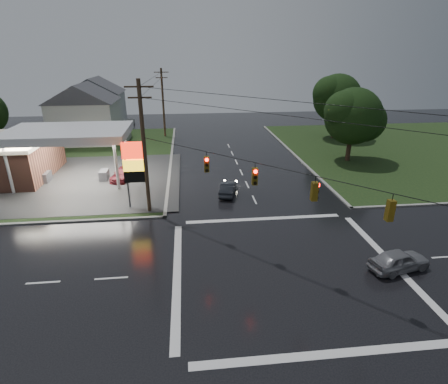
{
  "coord_description": "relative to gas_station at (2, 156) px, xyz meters",
  "views": [
    {
      "loc": [
        -6.05,
        -18.44,
        12.93
      ],
      "look_at": [
        -3.41,
        5.88,
        3.0
      ],
      "focal_mm": 28.0,
      "sensor_mm": 36.0,
      "label": 1
    }
  ],
  "objects": [
    {
      "name": "ground",
      "position": [
        25.68,
        -19.7,
        -2.55
      ],
      "size": [
        120.0,
        120.0,
        0.0
      ],
      "primitive_type": "plane",
      "color": "black",
      "rests_on": "ground"
    },
    {
      "name": "grass_nw",
      "position": [
        -0.32,
        6.3,
        -2.51
      ],
      "size": [
        36.0,
        36.0,
        0.08
      ],
      "primitive_type": "cube",
      "color": "black",
      "rests_on": "ground"
    },
    {
      "name": "grass_ne",
      "position": [
        51.68,
        6.3,
        -2.51
      ],
      "size": [
        36.0,
        36.0,
        0.08
      ],
      "primitive_type": "cube",
      "color": "black",
      "rests_on": "ground"
    },
    {
      "name": "gas_station",
      "position": [
        0.0,
        0.0,
        0.0
      ],
      "size": [
        26.2,
        18.0,
        5.6
      ],
      "color": "#2D2D2D",
      "rests_on": "ground"
    },
    {
      "name": "pylon_sign",
      "position": [
        15.18,
        -9.2,
        1.46
      ],
      "size": [
        2.0,
        0.35,
        6.0
      ],
      "color": "#59595E",
      "rests_on": "ground"
    },
    {
      "name": "utility_pole_nw",
      "position": [
        16.18,
        -10.2,
        3.17
      ],
      "size": [
        2.2,
        0.32,
        11.0
      ],
      "color": "#382619",
      "rests_on": "ground"
    },
    {
      "name": "utility_pole_n",
      "position": [
        16.18,
        18.3,
        2.92
      ],
      "size": [
        2.2,
        0.32,
        10.5
      ],
      "color": "#382619",
      "rests_on": "ground"
    },
    {
      "name": "traffic_signals",
      "position": [
        25.69,
        -19.72,
        3.93
      ],
      "size": [
        26.87,
        26.87,
        1.47
      ],
      "color": "black",
      "rests_on": "ground"
    },
    {
      "name": "house_near",
      "position": [
        4.73,
        16.3,
        1.86
      ],
      "size": [
        11.05,
        8.48,
        8.6
      ],
      "color": "silver",
      "rests_on": "ground"
    },
    {
      "name": "house_far",
      "position": [
        3.73,
        28.3,
        1.86
      ],
      "size": [
        11.05,
        8.48,
        8.6
      ],
      "color": "silver",
      "rests_on": "ground"
    },
    {
      "name": "tree_ne_near",
      "position": [
        39.82,
        2.29,
        3.01
      ],
      "size": [
        7.99,
        6.8,
        8.98
      ],
      "color": "black",
      "rests_on": "ground"
    },
    {
      "name": "tree_ne_far",
      "position": [
        42.83,
        14.29,
        3.63
      ],
      "size": [
        8.46,
        7.2,
        9.8
      ],
      "color": "black",
      "rests_on": "ground"
    },
    {
      "name": "car_north",
      "position": [
        23.37,
        -7.07,
        -1.93
      ],
      "size": [
        2.18,
        3.96,
        1.24
      ],
      "primitive_type": "imported",
      "rotation": [
        0.0,
        0.0,
        2.9
      ],
      "color": "#202328",
      "rests_on": "ground"
    },
    {
      "name": "car_crossing",
      "position": [
        32.63,
        -20.7,
        -1.87
      ],
      "size": [
        4.21,
        2.42,
        1.35
      ],
      "primitive_type": "imported",
      "rotation": [
        0.0,
        0.0,
        1.79
      ],
      "color": "slate",
      "rests_on": "ground"
    },
    {
      "name": "car_pump",
      "position": [
        12.68,
        -1.55,
        -1.92
      ],
      "size": [
        2.75,
        4.64,
        1.26
      ],
      "primitive_type": "imported",
      "rotation": [
        0.0,
        0.0,
        -0.24
      ],
      "color": "#541319",
      "rests_on": "ground"
    }
  ]
}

